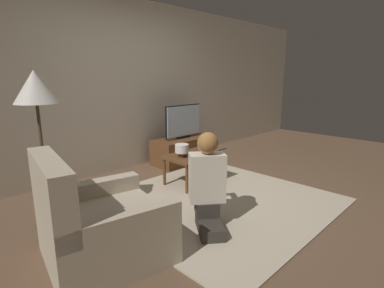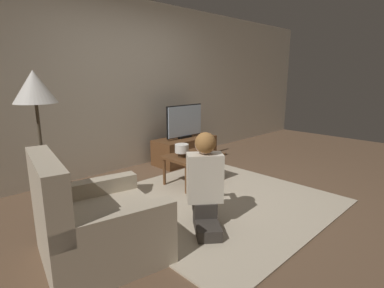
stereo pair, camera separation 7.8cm
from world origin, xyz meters
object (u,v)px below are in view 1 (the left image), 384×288
at_px(tv, 183,121).
at_px(coffee_table, 193,158).
at_px(floor_lamp, 36,96).
at_px(person_kneeling, 207,180).
at_px(table_lamp, 182,149).
at_px(armchair, 99,227).

bearing_deg(tv, coffee_table, -126.70).
xyz_separation_m(floor_lamp, person_kneeling, (1.08, -1.14, -0.80)).
bearing_deg(floor_lamp, table_lamp, -6.84).
relative_size(tv, armchair, 0.73).
height_order(coffee_table, armchair, armchair).
xyz_separation_m(tv, armchair, (-2.40, -1.54, -0.43)).
xyz_separation_m(armchair, person_kneeling, (1.01, -0.26, 0.21)).
height_order(person_kneeling, table_lamp, person_kneeling).
distance_m(armchair, table_lamp, 1.73).
relative_size(tv, coffee_table, 1.03).
height_order(armchair, table_lamp, armchair).
relative_size(armchair, table_lamp, 5.81).
xyz_separation_m(coffee_table, armchair, (-1.76, -0.67, -0.09)).
relative_size(coffee_table, armchair, 0.71).
bearing_deg(coffee_table, tv, 53.30).
height_order(tv, person_kneeling, tv).
distance_m(tv, table_lamp, 1.21).
height_order(tv, armchair, tv).
distance_m(armchair, person_kneeling, 1.06).
distance_m(tv, person_kneeling, 2.28).
bearing_deg(tv, floor_lamp, -165.26).
relative_size(tv, table_lamp, 4.22).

